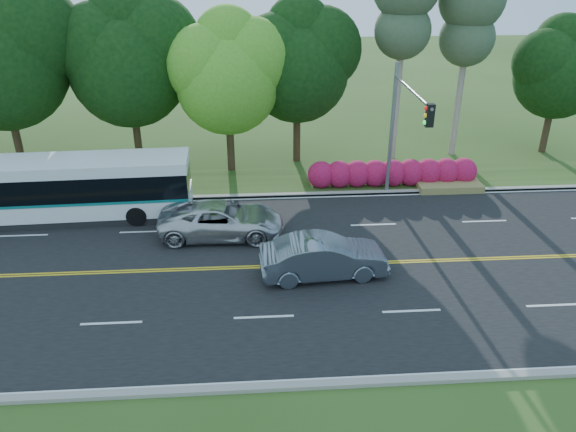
{
  "coord_description": "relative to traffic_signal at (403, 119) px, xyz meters",
  "views": [
    {
      "loc": [
        -0.73,
        -20.25,
        12.5
      ],
      "look_at": [
        0.76,
        2.0,
        1.37
      ],
      "focal_mm": 35.0,
      "sensor_mm": 36.0,
      "label": 1
    }
  ],
  "objects": [
    {
      "name": "sedan",
      "position": [
        -4.48,
        -6.21,
        -3.81
      ],
      "size": [
        5.26,
        2.21,
        1.69
      ],
      "primitive_type": "imported",
      "rotation": [
        0.0,
        0.0,
        1.65
      ],
      "color": "slate",
      "rests_on": "road"
    },
    {
      "name": "road",
      "position": [
        -6.49,
        -5.4,
        -4.66
      ],
      "size": [
        60.0,
        14.0,
        0.02
      ],
      "primitive_type": "cube",
      "color": "black",
      "rests_on": "ground"
    },
    {
      "name": "tree_row",
      "position": [
        -11.65,
        6.73,
        2.06
      ],
      "size": [
        44.7,
        9.1,
        13.84
      ],
      "color": "black",
      "rests_on": "ground"
    },
    {
      "name": "transit_bus",
      "position": [
        -16.19,
        -0.16,
        -3.14
      ],
      "size": [
        11.71,
        2.95,
        3.04
      ],
      "rotation": [
        0.0,
        0.0,
        0.04
      ],
      "color": "white",
      "rests_on": "road"
    },
    {
      "name": "lane_markings",
      "position": [
        -6.59,
        -5.4,
        -4.65
      ],
      "size": [
        57.6,
        13.82,
        0.0
      ],
      "color": "gold",
      "rests_on": "road"
    },
    {
      "name": "curb_north",
      "position": [
        -6.49,
        1.75,
        -4.6
      ],
      "size": [
        60.0,
        0.3,
        0.15
      ],
      "primitive_type": "cube",
      "color": "gray",
      "rests_on": "ground"
    },
    {
      "name": "traffic_signal",
      "position": [
        0.0,
        0.0,
        0.0
      ],
      "size": [
        0.42,
        6.1,
        7.0
      ],
      "color": "gray",
      "rests_on": "ground"
    },
    {
      "name": "bougainvillea_hedge",
      "position": [
        0.69,
        2.75,
        -3.95
      ],
      "size": [
        9.5,
        2.25,
        1.5
      ],
      "color": "maroon",
      "rests_on": "ground"
    },
    {
      "name": "suv",
      "position": [
        -8.76,
        -2.46,
        -3.86
      ],
      "size": [
        5.78,
        2.82,
        1.58
      ],
      "primitive_type": "imported",
      "rotation": [
        0.0,
        0.0,
        1.54
      ],
      "color": "silver",
      "rests_on": "road"
    },
    {
      "name": "grass_verge",
      "position": [
        -6.49,
        3.6,
        -4.62
      ],
      "size": [
        60.0,
        4.0,
        0.1
      ],
      "primitive_type": "cube",
      "color": "#2E4A18",
      "rests_on": "ground"
    },
    {
      "name": "ground",
      "position": [
        -6.49,
        -5.4,
        -4.67
      ],
      "size": [
        120.0,
        120.0,
        0.0
      ],
      "primitive_type": "plane",
      "color": "#2E4A18",
      "rests_on": "ground"
    },
    {
      "name": "curb_south",
      "position": [
        -6.49,
        -12.55,
        -4.6
      ],
      "size": [
        60.0,
        0.3,
        0.15
      ],
      "primitive_type": "cube",
      "color": "gray",
      "rests_on": "ground"
    }
  ]
}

